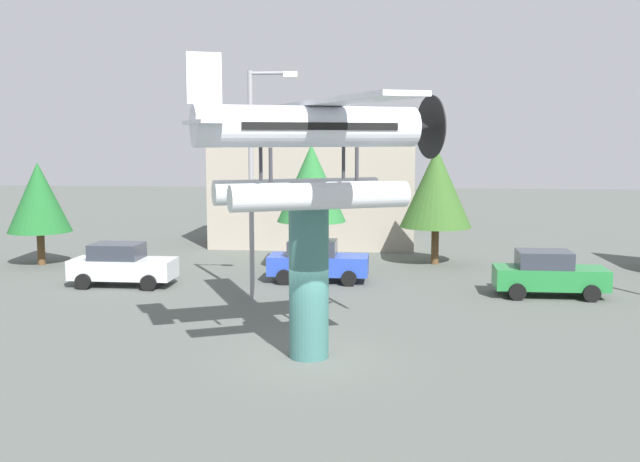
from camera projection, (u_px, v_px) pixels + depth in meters
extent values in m
plane|color=#515651|center=(309.00, 357.00, 20.78)|extent=(140.00, 140.00, 0.00)
cylinder|color=#386B66|center=(309.00, 283.00, 20.52)|extent=(1.10, 1.10, 4.21)
cylinder|color=silver|center=(321.00, 196.00, 19.27)|extent=(4.64, 2.67, 0.70)
cylinder|color=#333338|center=(357.00, 164.00, 20.03)|extent=(0.13, 0.13, 0.90)
cylinder|color=#333338|center=(271.00, 165.00, 19.25)|extent=(0.13, 0.13, 0.90)
cylinder|color=silver|center=(298.00, 191.00, 21.15)|extent=(4.64, 2.67, 0.70)
cylinder|color=#333338|center=(343.00, 163.00, 20.97)|extent=(0.13, 0.13, 0.90)
cylinder|color=#333338|center=(261.00, 164.00, 20.19)|extent=(0.13, 0.13, 0.90)
cylinder|color=silver|center=(309.00, 126.00, 19.98)|extent=(6.08, 3.63, 1.10)
cube|color=black|center=(316.00, 126.00, 20.05)|extent=(4.41, 2.87, 0.20)
cone|color=#262628|center=(418.00, 127.00, 21.05)|extent=(1.01, 1.09, 0.88)
cylinder|color=black|center=(430.00, 127.00, 21.18)|extent=(0.80, 1.65, 1.80)
cube|color=silver|center=(323.00, 104.00, 20.04)|extent=(5.41, 9.88, 0.12)
cube|color=silver|center=(205.00, 122.00, 19.06)|extent=(1.82, 2.83, 0.10)
cube|color=silver|center=(204.00, 78.00, 18.92)|extent=(0.87, 0.49, 1.30)
cube|color=silver|center=(124.00, 268.00, 30.62)|extent=(4.20, 1.70, 0.80)
cube|color=#2D333D|center=(117.00, 251.00, 30.56)|extent=(2.00, 1.56, 0.64)
cylinder|color=black|center=(148.00, 283.00, 29.65)|extent=(0.64, 0.22, 0.64)
cylinder|color=black|center=(163.00, 275.00, 31.43)|extent=(0.64, 0.22, 0.64)
cylinder|color=black|center=(83.00, 282.00, 29.92)|extent=(0.64, 0.22, 0.64)
cylinder|color=black|center=(101.00, 273.00, 31.70)|extent=(0.64, 0.22, 0.64)
cube|color=#2847B7|center=(318.00, 265.00, 31.54)|extent=(4.20, 1.70, 0.80)
cube|color=#2D333D|center=(313.00, 248.00, 31.48)|extent=(2.00, 1.56, 0.64)
cylinder|color=black|center=(349.00, 279.00, 30.57)|extent=(0.64, 0.22, 0.64)
cylinder|color=black|center=(352.00, 271.00, 32.34)|extent=(0.64, 0.22, 0.64)
cylinder|color=black|center=(284.00, 277.00, 30.84)|extent=(0.64, 0.22, 0.64)
cylinder|color=black|center=(290.00, 270.00, 32.62)|extent=(0.64, 0.22, 0.64)
cube|color=#237A38|center=(550.00, 278.00, 28.62)|extent=(4.20, 1.70, 0.80)
cube|color=#2D333D|center=(544.00, 259.00, 28.55)|extent=(2.00, 1.56, 0.64)
cylinder|color=black|center=(592.00, 294.00, 27.64)|extent=(0.64, 0.22, 0.64)
cylinder|color=black|center=(580.00, 284.00, 29.42)|extent=(0.64, 0.22, 0.64)
cylinder|color=black|center=(517.00, 292.00, 27.92)|extent=(0.64, 0.22, 0.64)
cylinder|color=black|center=(510.00, 283.00, 29.69)|extent=(0.64, 0.22, 0.64)
cylinder|color=gray|center=(251.00, 187.00, 27.68)|extent=(0.18, 0.18, 8.49)
cylinder|color=gray|center=(272.00, 73.00, 27.08)|extent=(1.60, 0.12, 0.12)
cube|color=silver|center=(291.00, 74.00, 27.02)|extent=(0.50, 0.28, 0.20)
cube|color=#9E9384|center=(315.00, 190.00, 42.34)|extent=(11.13, 5.60, 6.14)
cylinder|color=brown|center=(41.00, 248.00, 35.66)|extent=(0.36, 0.36, 1.59)
cone|color=#1E6028|center=(39.00, 197.00, 35.35)|extent=(2.98, 2.98, 3.31)
cylinder|color=brown|center=(312.00, 246.00, 33.99)|extent=(0.36, 0.36, 2.28)
cone|color=#287033|center=(311.00, 183.00, 33.63)|extent=(3.14, 3.14, 3.49)
cylinder|color=brown|center=(435.00, 245.00, 35.87)|extent=(0.36, 0.36, 1.80)
cone|color=#335B23|center=(436.00, 187.00, 35.52)|extent=(3.42, 3.42, 3.80)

